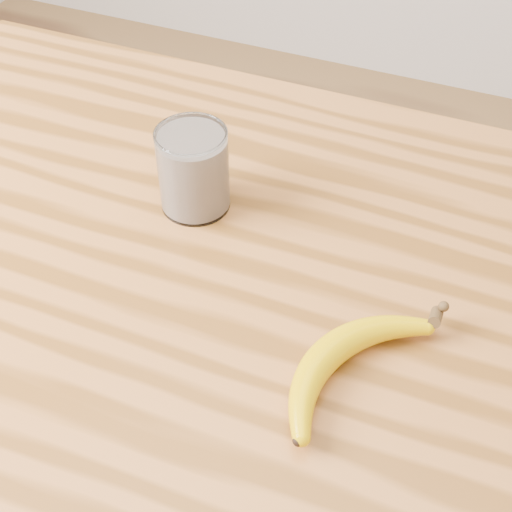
% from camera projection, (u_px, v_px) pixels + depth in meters
% --- Properties ---
extents(table, '(1.20, 0.80, 0.90)m').
position_uv_depth(table, '(213.00, 320.00, 0.96)').
color(table, '#A7672C').
rests_on(table, ground).
extents(smoothie_glass, '(0.09, 0.09, 0.11)m').
position_uv_depth(smoothie_glass, '(193.00, 170.00, 0.90)').
color(smoothie_glass, white).
rests_on(smoothie_glass, table).
extents(banana, '(0.22, 0.31, 0.04)m').
position_uv_depth(banana, '(331.00, 350.00, 0.74)').
color(banana, '#DAB000').
rests_on(banana, table).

